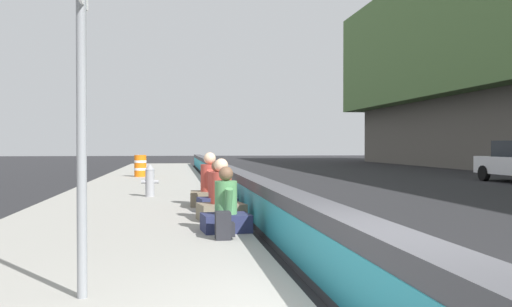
{
  "coord_description": "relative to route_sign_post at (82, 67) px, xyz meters",
  "views": [
    {
      "loc": [
        -4.23,
        1.65,
        1.51
      ],
      "look_at": [
        8.84,
        -0.22,
        1.33
      ],
      "focal_mm": 40.23,
      "sensor_mm": 36.0,
      "label": 1
    }
  ],
  "objects": [
    {
      "name": "construction_barrel",
      "position": [
        20.26,
        0.66,
        -1.59
      ],
      "size": [
        0.54,
        0.54,
        0.95
      ],
      "color": "orange",
      "rests_on": "sidewalk_strip"
    },
    {
      "name": "fire_hydrant",
      "position": [
        10.3,
        -0.17,
        -1.62
      ],
      "size": [
        0.26,
        0.46,
        0.88
      ],
      "color": "gray",
      "rests_on": "sidewalk_strip"
    },
    {
      "name": "backpack",
      "position": [
        3.06,
        -1.53,
        -1.88
      ],
      "size": [
        0.32,
        0.28,
        0.4
      ],
      "color": "#232328",
      "rests_on": "sidewalk_strip"
    },
    {
      "name": "route_sign_post",
      "position": [
        0.0,
        0.0,
        0.0
      ],
      "size": [
        0.44,
        0.09,
        3.6
      ],
      "color": "gray",
      "rests_on": "sidewalk_strip"
    },
    {
      "name": "seated_person_foreground",
      "position": [
        3.79,
        -1.63,
        -1.75
      ],
      "size": [
        0.71,
        0.8,
        1.04
      ],
      "color": "#23284C",
      "rests_on": "sidewalk_strip"
    },
    {
      "name": "seated_person_middle",
      "position": [
        5.18,
        -1.67,
        -1.72
      ],
      "size": [
        0.81,
        0.91,
        1.13
      ],
      "color": "#706651",
      "rests_on": "sidewalk_strip"
    },
    {
      "name": "jersey_barrier",
      "position": [
        -1.07,
        -2.46,
        -1.79
      ],
      "size": [
        76.0,
        0.45,
        0.85
      ],
      "color": "#47474C",
      "rests_on": "ground_plane"
    },
    {
      "name": "seated_person_rear",
      "position": [
        6.59,
        -1.7,
        -1.74
      ],
      "size": [
        0.74,
        0.84,
        1.06
      ],
      "color": "#23284C",
      "rests_on": "sidewalk_strip"
    },
    {
      "name": "seated_person_far",
      "position": [
        7.72,
        -1.61,
        -1.69
      ],
      "size": [
        0.78,
        0.9,
        1.21
      ],
      "color": "#706651",
      "rests_on": "sidewalk_strip"
    }
  ]
}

